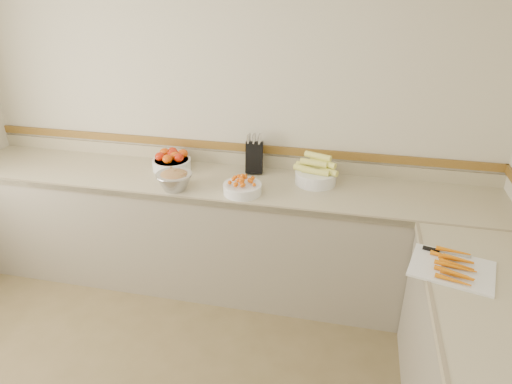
% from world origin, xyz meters
% --- Properties ---
extents(back_wall, '(4.00, 0.00, 4.00)m').
position_xyz_m(back_wall, '(0.00, 2.00, 1.30)').
color(back_wall, beige).
rests_on(back_wall, ground_plane).
extents(counter_back, '(4.00, 0.65, 1.08)m').
position_xyz_m(counter_back, '(0.00, 1.68, 0.45)').
color(counter_back, tan).
rests_on(counter_back, ground_plane).
extents(knife_block, '(0.15, 0.17, 0.31)m').
position_xyz_m(knife_block, '(0.22, 1.89, 1.03)').
color(knife_block, black).
rests_on(knife_block, counter_back).
extents(tomato_bowl, '(0.30, 0.30, 0.14)m').
position_xyz_m(tomato_bowl, '(-0.41, 1.80, 0.97)').
color(tomato_bowl, white).
rests_on(tomato_bowl, counter_back).
extents(cherry_tomato_bowl, '(0.27, 0.27, 0.14)m').
position_xyz_m(cherry_tomato_bowl, '(0.22, 1.51, 0.95)').
color(cherry_tomato_bowl, white).
rests_on(cherry_tomato_bowl, counter_back).
extents(corn_bowl, '(0.33, 0.30, 0.22)m').
position_xyz_m(corn_bowl, '(0.69, 1.79, 0.97)').
color(corn_bowl, white).
rests_on(corn_bowl, counter_back).
extents(rhubarb_bowl, '(0.26, 0.26, 0.14)m').
position_xyz_m(rhubarb_bowl, '(-0.26, 1.47, 0.97)').
color(rhubarb_bowl, '#B2B2BA').
rests_on(rhubarb_bowl, counter_back).
extents(cutting_board, '(0.47, 0.41, 0.06)m').
position_xyz_m(cutting_board, '(1.49, 0.88, 0.92)').
color(cutting_board, white).
rests_on(cutting_board, counter_right).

